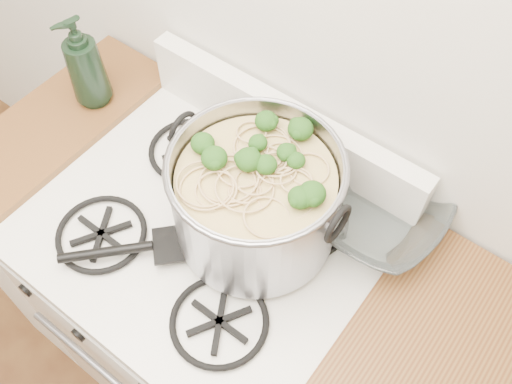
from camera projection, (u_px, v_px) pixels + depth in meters
name	position (u px, v px, depth m)	size (l,w,h in m)	color
gas_range	(215.00, 312.00, 1.67)	(0.76, 0.66, 0.92)	white
counter_left	(93.00, 219.00, 1.82)	(0.25, 0.65, 0.92)	silver
stock_pot	(256.00, 199.00, 1.17)	(0.39, 0.36, 0.24)	#9898A0
spatula	(178.00, 242.00, 1.23)	(0.29, 0.31, 0.02)	black
glass_bowl	(375.00, 216.00, 1.26)	(0.12, 0.12, 0.03)	white
bottle	(84.00, 62.00, 1.39)	(0.10, 0.10, 0.25)	black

